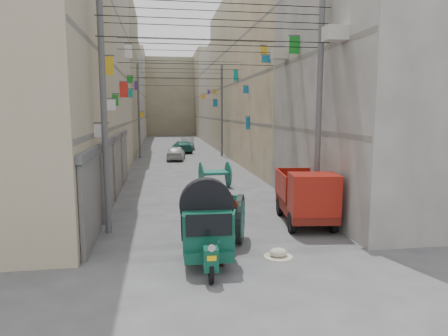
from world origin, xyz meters
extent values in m
plane|color=#47474A|center=(0.00, 0.00, 0.00)|extent=(140.00, 140.00, 0.00)
cube|color=slate|center=(-4.12, 8.00, 3.20)|extent=(0.25, 9.80, 0.18)
cube|color=slate|center=(-4.12, 8.00, 6.20)|extent=(0.25, 9.80, 0.18)
cube|color=#A49C8D|center=(-8.00, 19.00, 6.00)|extent=(8.00, 12.00, 12.00)
cube|color=slate|center=(-4.12, 19.00, 3.20)|extent=(0.25, 11.76, 0.18)
cube|color=slate|center=(-4.12, 19.00, 6.20)|extent=(0.25, 11.76, 0.18)
cube|color=slate|center=(-4.12, 19.00, 9.20)|extent=(0.25, 11.76, 0.18)
cube|color=#9D977C|center=(-8.00, 32.00, 7.00)|extent=(8.00, 14.00, 14.00)
cube|color=slate|center=(-4.12, 32.00, 3.20)|extent=(0.25, 13.72, 0.18)
cube|color=slate|center=(-4.12, 32.00, 6.20)|extent=(0.25, 13.72, 0.18)
cube|color=slate|center=(-4.12, 32.00, 9.20)|extent=(0.25, 13.72, 0.18)
cube|color=#A6A19B|center=(-8.00, 46.00, 5.90)|extent=(8.00, 14.00, 11.80)
cube|color=slate|center=(-4.12, 46.00, 3.20)|extent=(0.25, 13.72, 0.18)
cube|color=slate|center=(-4.12, 46.00, 6.20)|extent=(0.25, 13.72, 0.18)
cube|color=slate|center=(-4.12, 46.00, 9.20)|extent=(0.25, 13.72, 0.18)
cube|color=#C3B187|center=(-8.00, 59.00, 6.75)|extent=(8.00, 12.00, 13.50)
cube|color=slate|center=(-4.12, 59.00, 3.20)|extent=(0.25, 11.76, 0.18)
cube|color=slate|center=(-4.12, 59.00, 6.20)|extent=(0.25, 11.76, 0.18)
cube|color=slate|center=(-4.12, 59.00, 9.20)|extent=(0.25, 11.76, 0.18)
cube|color=#A6A19B|center=(8.00, 8.00, 6.50)|extent=(8.00, 10.00, 13.00)
cube|color=slate|center=(4.12, 8.00, 3.20)|extent=(0.25, 9.80, 0.18)
cube|color=slate|center=(4.12, 8.00, 6.20)|extent=(0.25, 9.80, 0.18)
cube|color=#C3B187|center=(8.00, 19.00, 6.00)|extent=(8.00, 12.00, 12.00)
cube|color=slate|center=(4.12, 19.00, 3.20)|extent=(0.25, 11.76, 0.18)
cube|color=slate|center=(4.12, 19.00, 6.20)|extent=(0.25, 11.76, 0.18)
cube|color=slate|center=(4.12, 19.00, 9.20)|extent=(0.25, 11.76, 0.18)
cube|color=tan|center=(8.00, 32.00, 7.00)|extent=(8.00, 14.00, 14.00)
cube|color=slate|center=(4.12, 32.00, 3.20)|extent=(0.25, 13.72, 0.18)
cube|color=slate|center=(4.12, 32.00, 6.20)|extent=(0.25, 13.72, 0.18)
cube|color=slate|center=(4.12, 32.00, 9.20)|extent=(0.25, 13.72, 0.18)
cube|color=#A49C8D|center=(8.00, 46.00, 5.90)|extent=(8.00, 14.00, 11.80)
cube|color=slate|center=(4.12, 46.00, 3.20)|extent=(0.25, 13.72, 0.18)
cube|color=slate|center=(4.12, 46.00, 6.20)|extent=(0.25, 13.72, 0.18)
cube|color=slate|center=(4.12, 46.00, 9.20)|extent=(0.25, 13.72, 0.18)
cube|color=#9D977C|center=(8.00, 59.00, 6.75)|extent=(8.00, 12.00, 13.50)
cube|color=slate|center=(4.12, 59.00, 3.20)|extent=(0.25, 11.76, 0.18)
cube|color=slate|center=(4.12, 59.00, 6.20)|extent=(0.25, 11.76, 0.18)
cube|color=slate|center=(4.12, 59.00, 9.20)|extent=(0.25, 11.76, 0.18)
cube|color=#9D977C|center=(0.00, 66.00, 6.50)|extent=(22.00, 10.00, 13.00)
cube|color=#49494E|center=(-3.92, 4.80, 1.30)|extent=(0.12, 3.00, 2.60)
cube|color=#525254|center=(-3.90, 4.80, 2.75)|extent=(0.18, 3.20, 0.25)
cube|color=#49494E|center=(-3.92, 8.50, 1.30)|extent=(0.12, 3.00, 2.60)
cube|color=#525254|center=(-3.90, 8.50, 2.75)|extent=(0.18, 3.20, 0.25)
cube|color=#49494E|center=(-3.92, 12.20, 1.30)|extent=(0.12, 3.00, 2.60)
cube|color=#525254|center=(-3.90, 12.20, 2.75)|extent=(0.18, 3.20, 0.25)
cube|color=#49494E|center=(-3.92, 16.00, 1.30)|extent=(0.12, 3.00, 2.60)
cube|color=#525254|center=(-3.90, 16.00, 2.75)|extent=(0.18, 3.20, 0.25)
cube|color=orange|center=(3.81, 34.28, 5.98)|extent=(0.38, 0.08, 0.41)
cube|color=orange|center=(-3.86, 41.61, 3.62)|extent=(0.27, 0.08, 0.71)
cube|color=white|center=(-3.78, 6.43, 3.35)|extent=(0.44, 0.08, 0.42)
cube|color=red|center=(-3.77, 15.80, 5.17)|extent=(0.45, 0.08, 0.84)
cube|color=orange|center=(3.79, 44.88, 5.91)|extent=(0.41, 0.08, 0.59)
cube|color=white|center=(-3.81, 9.76, 4.24)|extent=(0.38, 0.08, 0.44)
cube|color=#176DA2|center=(3.78, 33.54, 4.85)|extent=(0.43, 0.08, 0.72)
cube|color=#612B9F|center=(3.86, 39.62, 6.25)|extent=(0.28, 0.08, 0.44)
cube|color=white|center=(-3.76, 20.00, 7.85)|extent=(0.48, 0.08, 0.84)
cube|color=gold|center=(-3.85, 38.07, 3.67)|extent=(0.31, 0.08, 0.44)
cube|color=#176DA2|center=(3.82, 19.02, 5.41)|extent=(0.35, 0.08, 0.45)
cube|color=#0D908D|center=(3.83, 22.65, 6.65)|extent=(0.34, 0.08, 0.79)
cube|color=#188624|center=(-3.86, 12.02, 4.50)|extent=(0.28, 0.08, 0.52)
cube|color=#612B9F|center=(-3.86, 29.62, 6.26)|extent=(0.28, 0.08, 0.74)
cube|color=#176DA2|center=(3.87, 18.51, 3.22)|extent=(0.26, 0.08, 0.80)
cube|color=orange|center=(3.83, 9.37, 6.69)|extent=(0.34, 0.08, 0.55)
cube|color=gold|center=(-3.76, 8.55, 5.67)|extent=(0.47, 0.08, 0.67)
cube|color=#188624|center=(-3.80, 21.15, 6.14)|extent=(0.40, 0.08, 0.47)
cube|color=#0D908D|center=(-3.84, 21.66, 5.24)|extent=(0.32, 0.08, 0.55)
cube|color=#176DA2|center=(3.76, 13.74, 6.73)|extent=(0.47, 0.08, 0.35)
cube|color=gold|center=(3.84, 14.58, 7.07)|extent=(0.32, 0.08, 0.89)
cube|color=#188624|center=(3.78, 9.29, 6.73)|extent=(0.44, 0.08, 0.69)
cube|color=#0D908D|center=(-4.06, 6.00, 3.00)|extent=(0.10, 3.20, 0.80)
cube|color=#176DA2|center=(-4.06, 15.00, 3.00)|extent=(0.10, 3.20, 0.80)
cube|color=#0D908D|center=(-4.06, 27.00, 3.00)|extent=(0.10, 3.20, 0.80)
cube|color=gold|center=(-4.06, 39.00, 3.00)|extent=(0.10, 3.20, 0.80)
cube|color=#176DA2|center=(4.06, 6.00, 3.00)|extent=(0.10, 3.20, 0.80)
cube|color=white|center=(4.06, 15.00, 3.00)|extent=(0.10, 3.20, 0.80)
cube|color=#188624|center=(4.06, 27.00, 3.00)|extent=(0.10, 3.20, 0.80)
cube|color=red|center=(4.06, 39.00, 3.00)|extent=(0.10, 3.20, 0.80)
cube|color=#B2ACA0|center=(3.65, 5.00, 6.40)|extent=(0.70, 0.55, 0.45)
cube|color=#B2ACA0|center=(3.65, 11.00, 6.60)|extent=(0.70, 0.55, 0.45)
cylinder|color=#525254|center=(-3.60, 6.00, 4.00)|extent=(0.20, 0.20, 8.00)
cylinder|color=#525254|center=(3.60, 6.00, 4.00)|extent=(0.20, 0.20, 8.00)
cylinder|color=#525254|center=(-3.60, 28.00, 4.00)|extent=(0.20, 0.20, 8.00)
cylinder|color=#525254|center=(3.60, 28.00, 4.00)|extent=(0.20, 0.20, 8.00)
cylinder|color=black|center=(0.00, 5.50, 6.20)|extent=(7.40, 0.02, 0.02)
cylinder|color=black|center=(0.00, 5.50, 6.80)|extent=(7.40, 0.02, 0.02)
cylinder|color=black|center=(0.00, 5.50, 7.30)|extent=(7.40, 0.02, 0.02)
cylinder|color=black|center=(0.00, 6.50, 6.20)|extent=(7.40, 0.02, 0.02)
cylinder|color=black|center=(0.00, 6.50, 6.80)|extent=(7.40, 0.02, 0.02)
cylinder|color=black|center=(0.00, 6.50, 7.30)|extent=(7.40, 0.02, 0.02)
cylinder|color=black|center=(0.00, 12.00, 6.20)|extent=(7.40, 0.02, 0.02)
cylinder|color=black|center=(0.00, 12.00, 6.80)|extent=(7.40, 0.02, 0.02)
cylinder|color=black|center=(0.00, 12.00, 7.30)|extent=(7.40, 0.02, 0.02)
cylinder|color=black|center=(0.00, 20.00, 6.20)|extent=(7.40, 0.02, 0.02)
cylinder|color=black|center=(0.00, 20.00, 6.80)|extent=(7.40, 0.02, 0.02)
cylinder|color=black|center=(0.00, 20.00, 7.30)|extent=(7.40, 0.02, 0.02)
cylinder|color=black|center=(0.00, 28.00, 6.20)|extent=(7.40, 0.02, 0.02)
cylinder|color=black|center=(0.00, 28.00, 6.80)|extent=(7.40, 0.02, 0.02)
cylinder|color=black|center=(0.00, 28.00, 7.30)|extent=(7.40, 0.02, 0.02)
cylinder|color=black|center=(-0.75, 1.53, 0.27)|extent=(0.14, 0.55, 0.54)
cylinder|color=black|center=(-1.22, 3.39, 0.27)|extent=(0.14, 0.55, 0.54)
cylinder|color=black|center=(-0.15, 3.36, 0.27)|extent=(0.14, 0.55, 0.54)
cube|color=#0C4533|center=(-0.71, 2.79, 0.47)|extent=(1.28, 1.89, 0.27)
cube|color=#0C4533|center=(-0.75, 1.58, 0.58)|extent=(0.36, 0.45, 0.54)
cylinder|color=silver|center=(-0.76, 1.35, 0.92)|extent=(0.18, 0.05, 0.18)
cube|color=yellow|center=(-0.76, 1.33, 0.68)|extent=(0.21, 0.04, 0.12)
cube|color=#0C4533|center=(-0.71, 2.84, 1.02)|extent=(1.32, 1.70, 0.92)
cube|color=black|center=(-0.74, 1.99, 1.26)|extent=(1.12, 0.10, 0.54)
cube|color=black|center=(-1.35, 2.86, 1.12)|extent=(0.08, 1.17, 0.63)
cube|color=black|center=(-0.06, 2.82, 1.12)|extent=(0.08, 1.17, 0.63)
cube|color=silver|center=(-0.74, 1.97, 0.54)|extent=(1.22, 0.09, 0.06)
cylinder|color=black|center=(-0.83, 4.70, 0.75)|extent=(0.59, 1.48, 1.49)
cylinder|color=#155F50|center=(-0.83, 4.70, 0.75)|extent=(0.52, 1.17, 1.17)
cylinder|color=#525254|center=(-0.83, 4.70, 0.75)|extent=(0.28, 0.25, 0.19)
cylinder|color=black|center=(0.50, 4.30, 0.75)|extent=(0.59, 1.48, 1.49)
cylinder|color=#155F50|center=(0.50, 4.30, 0.75)|extent=(0.52, 1.17, 1.17)
cylinder|color=#525254|center=(0.50, 4.30, 0.75)|extent=(0.28, 0.25, 0.19)
cylinder|color=#525254|center=(-0.17, 4.50, 0.75)|extent=(1.40, 0.51, 0.09)
cube|color=#155F50|center=(-0.17, 4.50, 0.94)|extent=(1.42, 1.45, 0.11)
cube|color=#155F50|center=(-0.01, 5.01, 1.17)|extent=(1.10, 0.41, 0.37)
cylinder|color=#155F50|center=(-0.97, 3.35, 0.85)|extent=(0.79, 2.37, 0.07)
cylinder|color=#155F50|center=(-0.15, 3.10, 0.85)|extent=(0.79, 2.37, 0.07)
cylinder|color=black|center=(2.37, 4.99, 0.35)|extent=(0.28, 0.71, 0.70)
cylinder|color=black|center=(2.67, 7.29, 0.35)|extent=(0.28, 0.71, 0.70)
cylinder|color=black|center=(3.73, 4.82, 0.35)|extent=(0.28, 0.71, 0.70)
cylinder|color=black|center=(4.03, 7.11, 0.35)|extent=(0.28, 0.71, 0.70)
cube|color=#5B140D|center=(3.20, 6.05, 0.58)|extent=(1.96, 3.64, 0.37)
cube|color=maroon|center=(3.04, 4.85, 1.32)|extent=(1.66, 1.29, 1.32)
cube|color=black|center=(2.98, 4.36, 1.42)|extent=(1.37, 0.24, 0.58)
cube|color=#5B140D|center=(3.27, 6.63, 0.86)|extent=(1.86, 2.50, 0.13)
cube|color=maroon|center=(2.51, 6.73, 1.32)|extent=(0.36, 2.31, 0.90)
cube|color=maroon|center=(4.04, 6.53, 1.32)|extent=(0.36, 2.31, 0.90)
cube|color=maroon|center=(3.42, 7.76, 1.32)|extent=(1.58, 0.27, 0.90)
cylinder|color=#155F50|center=(0.23, 13.34, 0.68)|extent=(0.17, 1.36, 1.36)
cylinder|color=#155F50|center=(1.69, 13.44, 0.68)|extent=(0.17, 1.36, 1.36)
cube|color=#155F50|center=(0.96, 13.39, 0.80)|extent=(1.39, 1.24, 0.10)
cylinder|color=#525254|center=(0.96, 13.39, 0.68)|extent=(1.52, 0.19, 0.08)
ellipsoid|color=beige|center=(1.30, 2.94, 0.12)|extent=(0.50, 0.40, 0.25)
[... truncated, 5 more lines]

